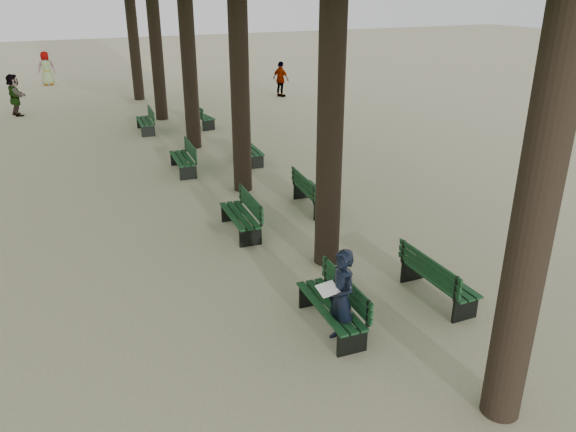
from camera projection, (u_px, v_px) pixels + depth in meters
name	position (u px, v px, depth m)	size (l,w,h in m)	color
ground	(333.00, 358.00, 8.85)	(120.00, 120.00, 0.00)	tan
bench_left_0	(331.00, 314.00, 9.53)	(0.68, 1.83, 0.92)	black
bench_left_1	(240.00, 222.00, 13.22)	(0.69, 1.84, 0.92)	black
bench_left_2	(183.00, 164.00, 17.52)	(0.70, 1.84, 0.92)	black
bench_left_3	(145.00, 125.00, 22.25)	(0.72, 1.84, 0.92)	black
bench_right_0	(437.00, 286.00, 10.42)	(0.61, 1.81, 0.92)	black
bench_right_1	(313.00, 199.00, 14.67)	(0.77, 1.85, 0.92)	black
bench_right_2	(249.00, 154.00, 18.53)	(0.72, 1.84, 0.92)	black
bench_right_3	(201.00, 120.00, 23.12)	(0.78, 1.86, 0.92)	black
man_with_map	(341.00, 298.00, 8.95)	(0.61, 0.67, 1.66)	black
pedestrian_c	(281.00, 79.00, 29.02)	(1.06, 0.36, 1.80)	#262628
pedestrian_d	(46.00, 68.00, 32.42)	(0.93, 0.38, 1.91)	#262628
pedestrian_e	(15.00, 95.00, 24.86)	(1.70, 0.37, 1.83)	#262628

